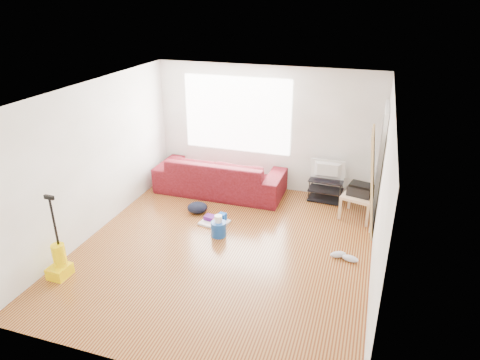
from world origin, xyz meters
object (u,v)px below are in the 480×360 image
(backpack, at_px, (198,213))
(sofa, at_px, (220,192))
(vacuum, at_px, (59,262))
(side_table, at_px, (359,198))
(bucket, at_px, (219,235))
(tv_stand, at_px, (326,190))
(cleaning_tray, at_px, (215,221))

(backpack, bearing_deg, sofa, 62.82)
(sofa, distance_m, vacuum, 3.56)
(sofa, relative_size, vacuum, 2.04)
(side_table, bearing_deg, bucket, -147.52)
(sofa, height_order, vacuum, vacuum)
(sofa, relative_size, bucket, 10.03)
(sofa, distance_m, side_table, 2.77)
(bucket, bearing_deg, vacuum, -135.88)
(sofa, bearing_deg, vacuum, 69.97)
(sofa, distance_m, tv_stand, 2.12)
(sofa, xyz_separation_m, bucket, (0.56, -1.61, 0.00))
(backpack, bearing_deg, tv_stand, 8.03)
(tv_stand, bearing_deg, sofa, -169.77)
(sofa, xyz_separation_m, side_table, (2.73, -0.23, 0.38))
(backpack, bearing_deg, side_table, -6.92)
(tv_stand, distance_m, side_table, 0.83)
(backpack, bearing_deg, cleaning_tray, -52.22)
(tv_stand, distance_m, backpack, 2.52)
(side_table, relative_size, vacuum, 0.53)
(bucket, distance_m, vacuum, 2.49)
(cleaning_tray, bearing_deg, tv_stand, 41.19)
(bucket, height_order, vacuum, vacuum)
(cleaning_tray, bearing_deg, side_table, 23.04)
(sofa, relative_size, backpack, 6.86)
(tv_stand, bearing_deg, vacuum, -129.62)
(side_table, xyz_separation_m, bucket, (-2.17, -1.38, -0.38))
(bucket, relative_size, backpack, 0.68)
(tv_stand, height_order, bucket, tv_stand)
(sofa, distance_m, backpack, 0.97)
(sofa, distance_m, cleaning_tray, 1.29)
(sofa, bearing_deg, side_table, 175.20)
(bucket, distance_m, backpack, 0.92)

